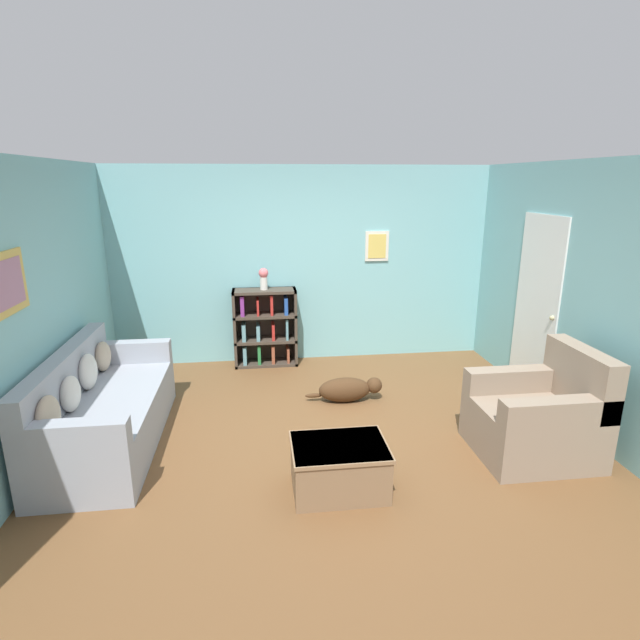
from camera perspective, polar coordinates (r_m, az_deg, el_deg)
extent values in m
plane|color=brown|center=(5.03, 0.59, -12.85)|extent=(14.00, 14.00, 0.00)
cube|color=#7AB7BC|center=(6.74, -2.00, 6.26)|extent=(5.60, 0.10, 2.60)
cube|color=silver|center=(6.81, 6.52, 8.39)|extent=(0.32, 0.02, 0.40)
cube|color=#DBBC56|center=(6.80, 6.55, 8.38)|extent=(0.24, 0.01, 0.32)
cube|color=#7AB7BC|center=(4.91, -30.31, 0.54)|extent=(0.10, 5.00, 2.60)
cube|color=gold|center=(4.46, -32.11, 3.58)|extent=(0.02, 0.56, 0.48)
cube|color=#A37089|center=(4.46, -31.97, 3.59)|extent=(0.01, 0.44, 0.36)
cube|color=#7AB7BC|center=(5.51, 27.96, 2.30)|extent=(0.10, 5.00, 2.60)
cube|color=white|center=(6.10, 23.47, 1.33)|extent=(0.02, 0.84, 2.05)
sphere|color=tan|center=(5.81, 24.96, 0.22)|extent=(0.05, 0.05, 0.05)
cube|color=#9399A3|center=(5.14, -22.82, -10.56)|extent=(0.85, 2.07, 0.47)
cube|color=#9399A3|center=(5.08, -27.12, -5.83)|extent=(0.16, 2.07, 0.44)
cube|color=#9399A3|center=(4.18, -26.72, -11.86)|extent=(0.85, 0.16, 0.23)
cube|color=#9399A3|center=(5.87, -20.81, -3.41)|extent=(0.85, 0.16, 0.23)
ellipsoid|color=tan|center=(4.43, -28.64, -9.77)|extent=(0.14, 0.35, 0.35)
ellipsoid|color=beige|center=(4.85, -26.62, -7.55)|extent=(0.14, 0.32, 0.32)
ellipsoid|color=beige|center=(5.27, -24.98, -5.37)|extent=(0.14, 0.35, 0.35)
ellipsoid|color=tan|center=(5.71, -23.56, -3.82)|extent=(0.14, 0.31, 0.31)
cube|color=#42382D|center=(6.67, -9.68, -0.98)|extent=(0.04, 0.32, 1.03)
cube|color=#42382D|center=(6.68, -2.86, -0.74)|extent=(0.04, 0.32, 1.03)
cube|color=#42382D|center=(6.81, -6.29, -0.50)|extent=(0.83, 0.02, 1.03)
cube|color=#42382D|center=(6.82, -6.14, -4.87)|extent=(0.83, 0.32, 0.04)
cube|color=#42382D|center=(6.72, -6.22, -2.26)|extent=(0.83, 0.32, 0.04)
cube|color=#42382D|center=(6.62, -6.31, 0.57)|extent=(0.83, 0.32, 0.04)
cube|color=#42382D|center=(6.54, -6.39, 3.32)|extent=(0.83, 0.32, 0.04)
cube|color=#60939E|center=(6.77, -8.57, -3.95)|extent=(0.05, 0.24, 0.26)
cube|color=#60939E|center=(6.67, -8.68, -1.31)|extent=(0.05, 0.24, 0.22)
cube|color=#7A2D84|center=(6.58, -8.86, 1.72)|extent=(0.05, 0.24, 0.26)
cube|color=#287A3D|center=(6.77, -6.96, -3.84)|extent=(0.04, 0.24, 0.27)
cube|color=#60939E|center=(6.67, -7.08, -1.35)|extent=(0.05, 0.24, 0.20)
cube|color=#B22823|center=(6.58, -7.12, 1.54)|extent=(0.03, 0.24, 0.21)
cube|color=brown|center=(6.77, -5.40, -3.82)|extent=(0.04, 0.24, 0.26)
cube|color=#B22823|center=(6.67, -5.38, -1.25)|extent=(0.04, 0.24, 0.21)
cube|color=#B22823|center=(6.57, -5.57, 1.83)|extent=(0.03, 0.24, 0.26)
cube|color=brown|center=(6.79, -3.69, -3.96)|extent=(0.03, 0.24, 0.21)
cube|color=#60939E|center=(6.67, -3.83, -0.92)|extent=(0.03, 0.24, 0.28)
cube|color=#234C9E|center=(6.59, -3.94, 1.72)|extent=(0.05, 0.24, 0.23)
cube|color=gray|center=(4.98, 23.03, -11.45)|extent=(0.99, 0.88, 0.47)
cube|color=gray|center=(5.00, 27.65, -5.73)|extent=(0.18, 0.88, 0.52)
cube|color=gray|center=(4.57, 25.67, -9.46)|extent=(0.99, 0.18, 0.22)
cube|color=gray|center=(5.12, 21.51, -6.32)|extent=(0.99, 0.18, 0.22)
cube|color=#846647|center=(4.14, 2.20, -16.47)|extent=(0.73, 0.54, 0.40)
cube|color=#8F6E4D|center=(4.04, 2.23, -14.26)|extent=(0.76, 0.57, 0.03)
ellipsoid|color=#472D19|center=(5.65, 2.84, -7.96)|extent=(0.59, 0.25, 0.28)
sphere|color=#472D19|center=(5.70, 6.21, -7.42)|extent=(0.18, 0.18, 0.18)
ellipsoid|color=#472D19|center=(5.67, -0.70, -8.62)|extent=(0.20, 0.05, 0.05)
cylinder|color=silver|center=(6.52, -6.45, 4.19)|extent=(0.10, 0.10, 0.17)
sphere|color=#E06B70|center=(6.50, -6.48, 5.37)|extent=(0.13, 0.13, 0.13)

